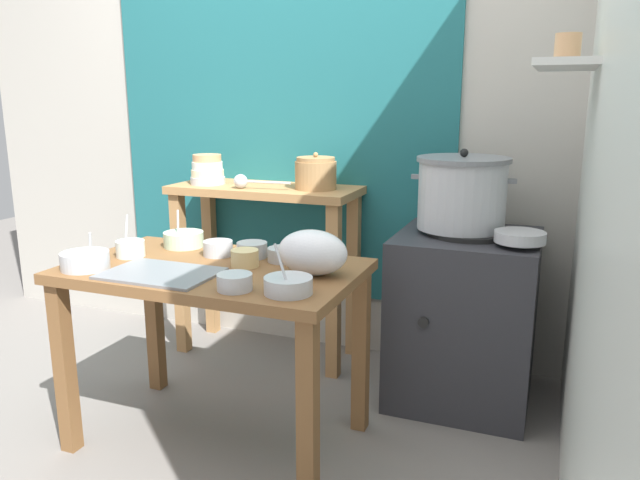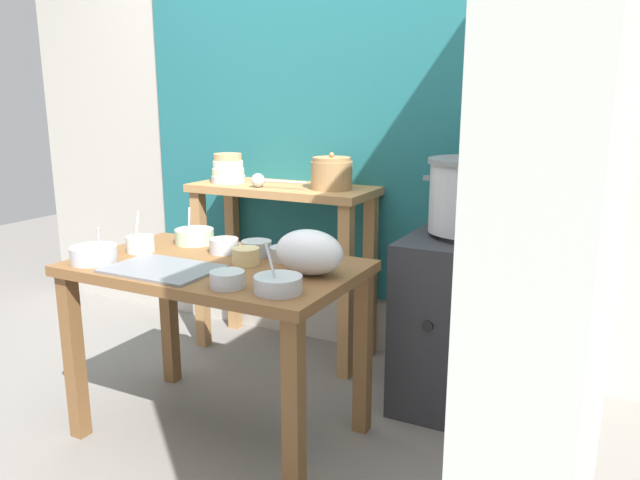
{
  "view_description": "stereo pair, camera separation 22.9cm",
  "coord_description": "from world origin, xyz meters",
  "views": [
    {
      "loc": [
        1.26,
        -1.94,
        1.35
      ],
      "look_at": [
        0.44,
        0.14,
        0.82
      ],
      "focal_mm": 34.42,
      "sensor_mm": 36.0,
      "label": 1
    },
    {
      "loc": [
        1.47,
        -1.85,
        1.35
      ],
      "look_at": [
        0.44,
        0.14,
        0.82
      ],
      "focal_mm": 34.42,
      "sensor_mm": 36.0,
      "label": 2
    }
  ],
  "objects": [
    {
      "name": "bowl_stack_enamel",
      "position": [
        -0.44,
        0.79,
        0.97
      ],
      "size": [
        0.18,
        0.18,
        0.15
      ],
      "color": "#B7BABF",
      "rests_on": "back_shelf_table"
    },
    {
      "name": "plastic_bag",
      "position": [
        0.46,
        0.02,
        0.8
      ],
      "size": [
        0.26,
        0.18,
        0.16
      ],
      "primitive_type": "ellipsoid",
      "color": "white",
      "rests_on": "prep_table"
    },
    {
      "name": "prep_bowl_7",
      "position": [
        0.29,
        0.14,
        0.75
      ],
      "size": [
        0.12,
        0.12,
        0.05
      ],
      "color": "#B7BABF",
      "rests_on": "prep_table"
    },
    {
      "name": "prep_bowl_1",
      "position": [
        0.15,
        0.16,
        0.75
      ],
      "size": [
        0.12,
        0.12,
        0.06
      ],
      "color": "#B7BABF",
      "rests_on": "prep_table"
    },
    {
      "name": "prep_bowl_5",
      "position": [
        0.01,
        0.13,
        0.75
      ],
      "size": [
        0.12,
        0.12,
        0.06
      ],
      "color": "#B7BABF",
      "rests_on": "prep_table"
    },
    {
      "name": "ladle",
      "position": [
        -0.19,
        0.72,
        0.94
      ],
      "size": [
        0.29,
        0.07,
        0.07
      ],
      "color": "#B7BABF",
      "rests_on": "back_shelf_table"
    },
    {
      "name": "prep_bowl_3",
      "position": [
        0.29,
        -0.24,
        0.75
      ],
      "size": [
        0.12,
        0.12,
        0.05
      ],
      "color": "#B7BABF",
      "rests_on": "prep_table"
    },
    {
      "name": "wall_right",
      "position": [
        1.4,
        0.2,
        1.3
      ],
      "size": [
        0.3,
        3.2,
        2.6
      ],
      "color": "silver",
      "rests_on": "ground"
    },
    {
      "name": "steamer_pot",
      "position": [
        0.87,
        0.72,
        0.94
      ],
      "size": [
        0.45,
        0.4,
        0.35
      ],
      "color": "#B7BABF",
      "rests_on": "stove_block"
    },
    {
      "name": "ground_plane",
      "position": [
        0.0,
        0.0,
        0.0
      ],
      "size": [
        9.0,
        9.0,
        0.0
      ],
      "primitive_type": "plane",
      "color": "gray"
    },
    {
      "name": "clay_pot",
      "position": [
        0.15,
        0.83,
        0.98
      ],
      "size": [
        0.2,
        0.2,
        0.18
      ],
      "color": "#A37A4C",
      "rests_on": "back_shelf_table"
    },
    {
      "name": "back_shelf_table",
      "position": [
        -0.13,
        0.83,
        0.68
      ],
      "size": [
        0.96,
        0.4,
        0.9
      ],
      "color": "#B27F4C",
      "rests_on": "ground"
    },
    {
      "name": "prep_bowl_6",
      "position": [
        0.18,
        0.02,
        0.75
      ],
      "size": [
        0.1,
        0.1,
        0.06
      ],
      "color": "#E5C684",
      "rests_on": "prep_table"
    },
    {
      "name": "prep_bowl_0",
      "position": [
        -0.21,
        0.21,
        0.75
      ],
      "size": [
        0.17,
        0.17,
        0.15
      ],
      "color": "#B7D1AD",
      "rests_on": "prep_table"
    },
    {
      "name": "stove_block",
      "position": [
        0.91,
        0.7,
        0.38
      ],
      "size": [
        0.6,
        0.61,
        0.78
      ],
      "color": "#2D2D33",
      "rests_on": "ground"
    },
    {
      "name": "wall_back",
      "position": [
        0.08,
        1.1,
        1.3
      ],
      "size": [
        4.4,
        0.12,
        2.6
      ],
      "color": "#B2ADA3",
      "rests_on": "ground"
    },
    {
      "name": "wide_pan",
      "position": [
        1.13,
        0.55,
        0.8
      ],
      "size": [
        0.2,
        0.2,
        0.04
      ],
      "primitive_type": "cylinder",
      "color": "#B7BABF",
      "rests_on": "stove_block"
    },
    {
      "name": "prep_bowl_2",
      "position": [
        0.47,
        -0.21,
        0.75
      ],
      "size": [
        0.16,
        0.16,
        0.16
      ],
      "color": "#B7BABF",
      "rests_on": "prep_table"
    },
    {
      "name": "prep_bowl_4",
      "position": [
        -0.31,
        -0.01,
        0.76
      ],
      "size": [
        0.11,
        0.11,
        0.16
      ],
      "color": "silver",
      "rests_on": "prep_table"
    },
    {
      "name": "serving_tray",
      "position": [
        -0.04,
        -0.18,
        0.72
      ],
      "size": [
        0.4,
        0.28,
        0.01
      ],
      "primitive_type": "cube",
      "color": "slate",
      "rests_on": "prep_table"
    },
    {
      "name": "prep_bowl_8",
      "position": [
        -0.35,
        -0.22,
        0.75
      ],
      "size": [
        0.18,
        0.18,
        0.14
      ],
      "color": "#B7BABF",
      "rests_on": "prep_table"
    },
    {
      "name": "prep_table",
      "position": [
        0.07,
        -0.01,
        0.61
      ],
      "size": [
        1.1,
        0.66,
        0.72
      ],
      "color": "brown",
      "rests_on": "ground"
    }
  ]
}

